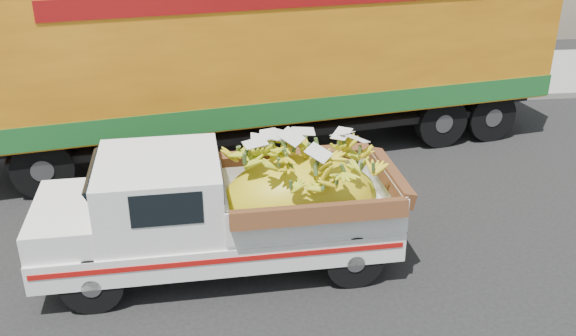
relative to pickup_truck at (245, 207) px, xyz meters
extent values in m
plane|color=black|center=(-1.63, -0.70, -0.96)|extent=(100.00, 100.00, 0.00)
cube|color=gray|center=(-1.63, 6.90, -0.89)|extent=(60.00, 0.25, 0.15)
cube|color=gray|center=(-1.63, 9.00, -0.89)|extent=(60.00, 4.00, 0.14)
cylinder|color=black|center=(-2.10, -0.90, -0.55)|extent=(0.84, 0.28, 0.82)
cylinder|color=black|center=(-2.18, 0.68, -0.55)|extent=(0.84, 0.28, 0.82)
cylinder|color=black|center=(1.48, -0.72, -0.55)|extent=(0.84, 0.28, 0.82)
cylinder|color=black|center=(1.39, 0.87, -0.55)|extent=(0.84, 0.28, 0.82)
cube|color=white|center=(-0.40, -0.02, -0.36)|extent=(5.18, 2.10, 0.42)
cube|color=#A50F0C|center=(-0.36, -0.95, -0.29)|extent=(4.99, 0.27, 0.08)
cube|color=silver|center=(-2.91, -0.15, -0.47)|extent=(0.20, 1.81, 0.15)
cube|color=white|center=(-2.49, -0.13, 0.05)|extent=(1.01, 1.78, 0.39)
cube|color=white|center=(-1.19, -0.06, 0.34)|extent=(1.77, 1.85, 0.98)
cube|color=black|center=(-1.04, -0.94, 0.52)|extent=(0.92, 0.06, 0.46)
cube|color=white|center=(0.89, 0.05, 0.13)|extent=(2.59, 1.97, 0.55)
ellipsoid|color=yellow|center=(0.79, 0.04, 0.01)|extent=(2.33, 1.59, 1.39)
cylinder|color=black|center=(5.53, 4.33, -0.41)|extent=(1.14, 0.52, 1.10)
cylinder|color=black|center=(5.16, 6.30, -0.41)|extent=(1.14, 0.52, 1.10)
cylinder|color=black|center=(4.35, 4.11, -0.41)|extent=(1.14, 0.52, 1.10)
cylinder|color=black|center=(3.98, 6.08, -0.41)|extent=(1.14, 0.52, 1.10)
cylinder|color=black|center=(-3.52, 2.64, -0.41)|extent=(1.14, 0.52, 1.10)
cylinder|color=black|center=(-3.88, 4.61, -0.41)|extent=(1.14, 0.52, 1.10)
cube|color=black|center=(0.72, 4.45, -0.18)|extent=(11.98, 3.19, 0.36)
cube|color=orange|center=(0.72, 4.45, 1.42)|extent=(12.02, 4.62, 2.84)
cube|color=#1C6226|center=(0.72, 4.45, 0.25)|extent=(12.08, 4.65, 0.45)
camera|label=1|loc=(-0.30, -8.21, 4.43)|focal=40.00mm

